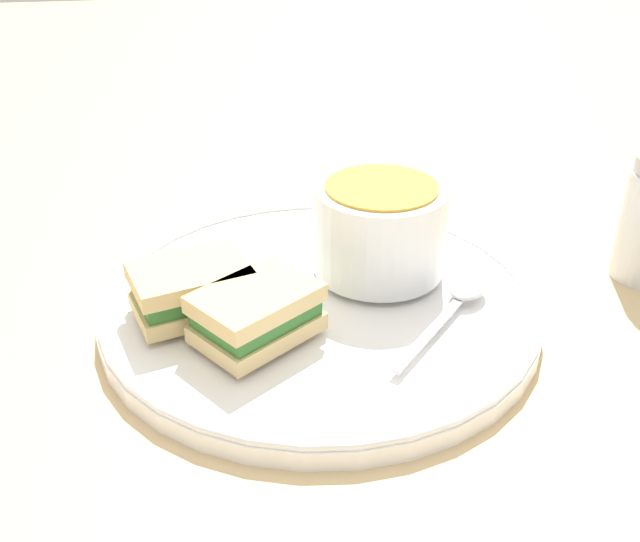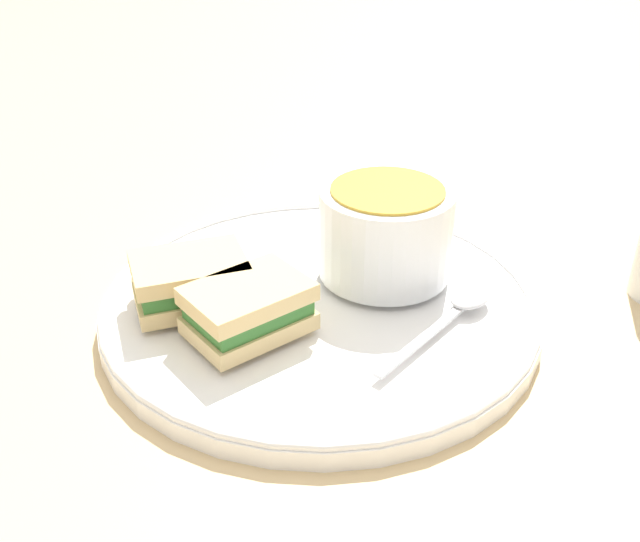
# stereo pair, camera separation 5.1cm
# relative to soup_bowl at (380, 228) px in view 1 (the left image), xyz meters

# --- Properties ---
(ground_plane) EXTENTS (2.40, 2.40, 0.00)m
(ground_plane) POSITION_rel_soup_bowl_xyz_m (0.03, -0.05, -0.05)
(ground_plane) COLOR #D1B27F
(plate) EXTENTS (0.30, 0.30, 0.02)m
(plate) POSITION_rel_soup_bowl_xyz_m (0.03, -0.05, -0.04)
(plate) COLOR white
(plate) RESTS_ON ground_plane
(soup_bowl) EXTENTS (0.09, 0.09, 0.07)m
(soup_bowl) POSITION_rel_soup_bowl_xyz_m (0.00, 0.00, 0.00)
(soup_bowl) COLOR white
(soup_bowl) RESTS_ON plate
(spoon) EXTENTS (0.10, 0.09, 0.01)m
(spoon) POSITION_rel_soup_bowl_xyz_m (0.05, 0.05, -0.03)
(spoon) COLOR silver
(spoon) RESTS_ON plate
(sandwich_half_near) EXTENTS (0.07, 0.09, 0.03)m
(sandwich_half_near) POSITION_rel_soup_bowl_xyz_m (0.04, -0.13, -0.02)
(sandwich_half_near) COLOR #DBBC7F
(sandwich_half_near) RESTS_ON plate
(sandwich_half_far) EXTENTS (0.09, 0.09, 0.03)m
(sandwich_half_far) POSITION_rel_soup_bowl_xyz_m (0.07, -0.09, -0.02)
(sandwich_half_far) COLOR #DBBC7F
(sandwich_half_far) RESTS_ON plate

